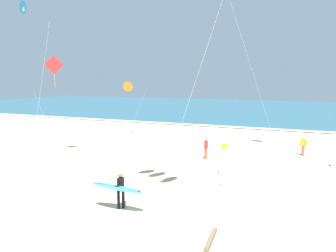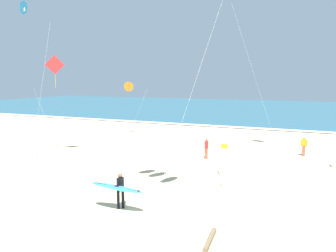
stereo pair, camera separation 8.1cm
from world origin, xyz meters
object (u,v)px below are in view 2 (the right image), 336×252
(bystander_red_top, at_px, (206,148))
(bystander_yellow_top, at_px, (304,146))
(kite_diamond_scarlet_mid, at_px, (54,67))
(lifeguard_flag, at_px, (222,156))
(kite_delta_amber_low, at_px, (129,87))
(surfer_lead, at_px, (118,188))
(driftwood_log, at_px, (210,239))
(kite_delta_cobalt_distant, at_px, (23,9))

(bystander_red_top, height_order, bystander_yellow_top, same)
(kite_diamond_scarlet_mid, relative_size, lifeguard_flag, 3.74)
(bystander_red_top, bearing_deg, lifeguard_flag, -61.57)
(kite_delta_amber_low, relative_size, bystander_yellow_top, 3.65)
(kite_diamond_scarlet_mid, distance_m, bystander_red_top, 13.19)
(surfer_lead, bearing_deg, bystander_yellow_top, 62.30)
(kite_delta_amber_low, bearing_deg, driftwood_log, -52.83)
(kite_delta_amber_low, xyz_separation_m, lifeguard_flag, (12.73, -10.70, -4.00))
(bystander_red_top, distance_m, bystander_yellow_top, 7.85)
(kite_diamond_scarlet_mid, relative_size, kite_delta_amber_low, 1.35)
(kite_diamond_scarlet_mid, height_order, bystander_red_top, kite_diamond_scarlet_mid)
(driftwood_log, bearing_deg, kite_delta_amber_low, 127.17)
(kite_delta_amber_low, height_order, bystander_red_top, kite_delta_amber_low)
(kite_delta_amber_low, height_order, bystander_yellow_top, kite_delta_amber_low)
(surfer_lead, height_order, bystander_yellow_top, surfer_lead)
(kite_diamond_scarlet_mid, height_order, lifeguard_flag, kite_diamond_scarlet_mid)
(surfer_lead, relative_size, driftwood_log, 1.56)
(kite_diamond_scarlet_mid, bearing_deg, kite_delta_cobalt_distant, -120.51)
(surfer_lead, distance_m, kite_diamond_scarlet_mid, 13.84)
(surfer_lead, bearing_deg, kite_delta_amber_low, 118.62)
(kite_delta_amber_low, bearing_deg, lifeguard_flag, -40.04)
(kite_delta_cobalt_distant, height_order, driftwood_log, kite_delta_cobalt_distant)
(kite_delta_cobalt_distant, distance_m, bystander_red_top, 16.67)
(kite_diamond_scarlet_mid, xyz_separation_m, bystander_red_top, (11.13, 3.55, -6.13))
(bystander_red_top, xyz_separation_m, lifeguard_flag, (2.09, -3.86, 0.45))
(driftwood_log, bearing_deg, surfer_lead, 165.96)
(lifeguard_flag, xyz_separation_m, driftwood_log, (1.59, -8.19, -1.18))
(lifeguard_flag, distance_m, driftwood_log, 8.42)
(bystander_red_top, bearing_deg, bystander_yellow_top, 29.95)
(kite_delta_amber_low, height_order, driftwood_log, kite_delta_amber_low)
(kite_delta_amber_low, distance_m, bystander_yellow_top, 18.24)
(kite_diamond_scarlet_mid, relative_size, bystander_yellow_top, 4.93)
(kite_delta_amber_low, xyz_separation_m, bystander_yellow_top, (17.44, -2.92, -4.45))
(surfer_lead, distance_m, bystander_yellow_top, 16.72)
(surfer_lead, height_order, driftwood_log, surfer_lead)
(kite_diamond_scarlet_mid, xyz_separation_m, kite_delta_cobalt_distant, (-1.01, -1.71, 4.02))
(bystander_red_top, height_order, driftwood_log, bystander_red_top)
(surfer_lead, height_order, lifeguard_flag, lifeguard_flag)
(kite_diamond_scarlet_mid, bearing_deg, lifeguard_flag, -1.33)
(kite_delta_cobalt_distant, bearing_deg, kite_delta_amber_low, 82.96)
(bystander_yellow_top, relative_size, driftwood_log, 0.95)
(kite_delta_amber_low, relative_size, driftwood_log, 3.48)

